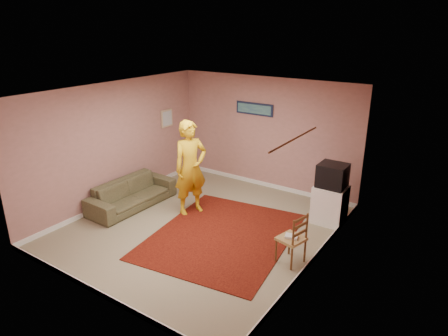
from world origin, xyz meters
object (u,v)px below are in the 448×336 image
Objects in this scene: tv_cabinet at (330,204)px; person at (191,168)px; chair_b at (292,233)px; crt_tv at (332,175)px; chair_a at (328,195)px; sofa at (132,193)px.

person reaches higher than tv_cabinet.
person reaches higher than chair_b.
chair_a is at bearing 140.77° from crt_tv.
chair_a is 4.05m from sofa.
chair_b is 0.25× the size of person.
chair_b is at bearing -89.89° from sofa.
person is (-2.44, -1.21, 0.44)m from chair_a.
sofa is at bearing -152.60° from chair_a.
crt_tv is 1.14× the size of chair_a.
chair_b is at bearing -85.73° from chair_a.
crt_tv is 1.12× the size of chair_b.
sofa is at bearing -155.93° from crt_tv.
tv_cabinet is 2.83m from person.
chair_a is 0.24× the size of sofa.
crt_tv reaches higher than sofa.
chair_b is (-0.02, -1.71, -0.44)m from crt_tv.
sofa is (-3.67, -1.70, -0.24)m from chair_a.
crt_tv is 4.15m from sofa.
tv_cabinet is at bearing 0.00° from crt_tv.
chair_b is 0.24× the size of sofa.
chair_b reaches higher than tv_cabinet.
chair_a is at bearing -164.47° from chair_b.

